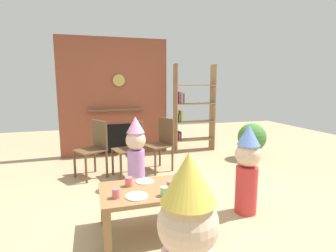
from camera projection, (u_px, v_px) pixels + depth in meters
ground_plane at (166, 203)px, 3.32m from camera, size 12.00×12.00×0.00m
brick_fireplace_feature at (114, 98)px, 5.48m from camera, size 2.20×0.28×2.40m
bookshelf at (192, 111)px, 5.80m from camera, size 0.90×0.28×1.90m
coffee_table at (153, 195)px, 2.66m from camera, size 1.04×0.64×0.45m
paper_cup_near_left at (116, 193)px, 2.42m from camera, size 0.07×0.07×0.09m
paper_cup_near_right at (165, 191)px, 2.47m from camera, size 0.08×0.08×0.09m
paper_cup_center at (129, 182)px, 2.70m from camera, size 0.08×0.08×0.09m
paper_cup_far_left at (190, 189)px, 2.50m from camera, size 0.06×0.06×0.11m
paper_cup_far_right at (171, 186)px, 2.55m from camera, size 0.08×0.08×0.11m
paper_plate_front at (137, 196)px, 2.45m from camera, size 0.21×0.21×0.01m
paper_plate_rear at (145, 181)px, 2.82m from camera, size 0.19×0.19×0.01m
birthday_cake_slice at (176, 175)px, 2.93m from camera, size 0.10×0.10×0.08m
table_fork at (174, 183)px, 2.78m from camera, size 0.02×0.15×0.01m
child_in_pink at (247, 167)px, 3.00m from camera, size 0.29×0.29×1.03m
child_by_the_chairs at (136, 150)px, 3.76m from camera, size 0.29×0.29×1.03m
dining_chair_left at (95, 145)px, 4.23m from camera, size 0.54×0.54×0.90m
dining_chair_middle at (132, 145)px, 4.26m from camera, size 0.49×0.49×0.90m
dining_chair_right at (162, 141)px, 4.55m from camera, size 0.52×0.52×0.90m
potted_plant_tall at (252, 138)px, 5.23m from camera, size 0.55×0.55×0.71m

